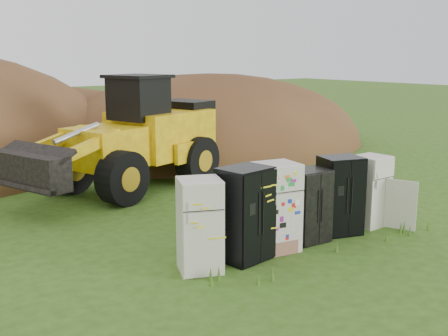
# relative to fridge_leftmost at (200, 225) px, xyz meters

# --- Properties ---
(ground) EXTENTS (120.00, 120.00, 0.00)m
(ground) POSITION_rel_fridge_leftmost_xyz_m (2.50, -0.03, -0.90)
(ground) COLOR #315316
(ground) RESTS_ON ground
(fridge_leftmost) EXTENTS (1.03, 1.01, 1.80)m
(fridge_leftmost) POSITION_rel_fridge_leftmost_xyz_m (0.00, 0.00, 0.00)
(fridge_leftmost) COLOR white
(fridge_leftmost) RESTS_ON ground
(fridge_black_side) EXTENTS (1.09, 0.92, 1.90)m
(fridge_black_side) POSITION_rel_fridge_leftmost_xyz_m (1.06, -0.04, 0.05)
(fridge_black_side) COLOR black
(fridge_black_side) RESTS_ON ground
(fridge_sticker) EXTENTS (0.96, 0.91, 1.88)m
(fridge_sticker) POSITION_rel_fridge_leftmost_xyz_m (1.93, -0.01, 0.04)
(fridge_sticker) COLOR silver
(fridge_sticker) RESTS_ON ground
(fridge_dark_mid) EXTENTS (0.87, 0.73, 1.62)m
(fridge_dark_mid) POSITION_rel_fridge_leftmost_xyz_m (2.89, -0.01, -0.09)
(fridge_dark_mid) COLOR black
(fridge_dark_mid) RESTS_ON ground
(fridge_black_right) EXTENTS (1.08, 0.99, 1.80)m
(fridge_black_right) POSITION_rel_fridge_leftmost_xyz_m (3.87, -0.03, -0.00)
(fridge_black_right) COLOR black
(fridge_black_right) RESTS_ON ground
(fridge_open_door) EXTENTS (0.79, 0.73, 1.70)m
(fridge_open_door) POSITION_rel_fridge_leftmost_xyz_m (4.93, -0.04, -0.05)
(fridge_open_door) COLOR white
(fridge_open_door) RESTS_ON ground
(wheel_loader) EXTENTS (7.70, 4.90, 3.46)m
(wheel_loader) POSITION_rel_fridge_leftmost_xyz_m (1.59, 6.56, 0.83)
(wheel_loader) COLOR yellow
(wheel_loader) RESTS_ON ground
(dirt_mound_right) EXTENTS (15.57, 11.42, 6.49)m
(dirt_mound_right) POSITION_rel_fridge_leftmost_xyz_m (8.50, 11.76, -0.90)
(dirt_mound_right) COLOR #4F2E19
(dirt_mound_right) RESTS_ON ground
(dirt_mound_back) EXTENTS (17.22, 11.48, 5.34)m
(dirt_mound_back) POSITION_rel_fridge_leftmost_xyz_m (1.78, 17.96, -0.90)
(dirt_mound_back) COLOR #4F2E19
(dirt_mound_back) RESTS_ON ground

